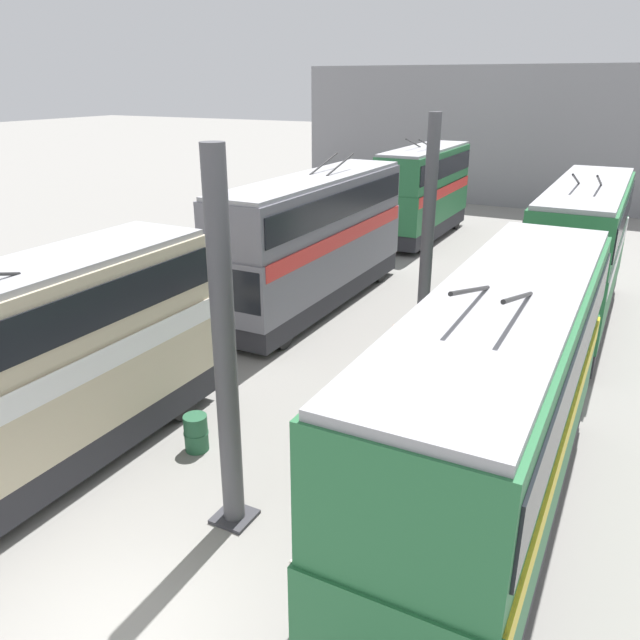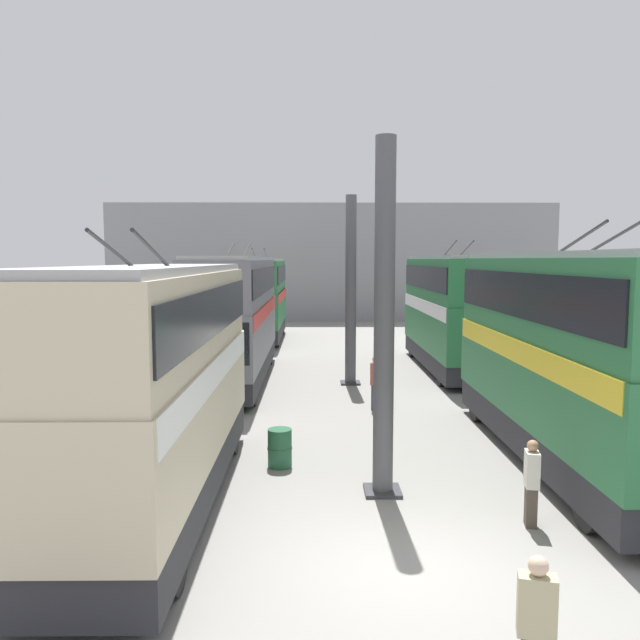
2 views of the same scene
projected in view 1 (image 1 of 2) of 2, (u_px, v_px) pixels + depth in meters
name	position (u px, v px, depth m)	size (l,w,h in m)	color
ground_plane	(121.00, 633.00, 10.15)	(240.00, 240.00, 0.00)	gray
depot_back_wall	(550.00, 139.00, 41.73)	(0.50, 36.00, 9.42)	gray
support_column_near	(225.00, 358.00, 11.50)	(0.78, 0.78, 7.48)	#4C4C51
support_column_far	(428.00, 231.00, 21.20)	(0.78, 0.78, 7.48)	#4C4C51
bus_left_near	(498.00, 404.00, 11.32)	(10.83, 2.54, 5.76)	black
bus_left_far	(581.00, 247.00, 21.99)	(10.38, 2.54, 5.75)	black
bus_right_near	(28.00, 365.00, 13.22)	(9.73, 2.54, 5.47)	black
bus_right_mid	(315.00, 234.00, 23.90)	(11.41, 2.54, 5.70)	black
bus_right_far	(424.00, 188.00, 34.57)	(9.14, 2.54, 5.63)	black
person_aisle_midway	(395.00, 351.00, 18.35)	(0.48, 0.39, 1.82)	#384251
person_by_left_row	(304.00, 585.00, 9.97)	(0.46, 0.31, 1.65)	#473D33
oil_drum	(196.00, 433.00, 15.04)	(0.61, 0.61, 0.92)	#235638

